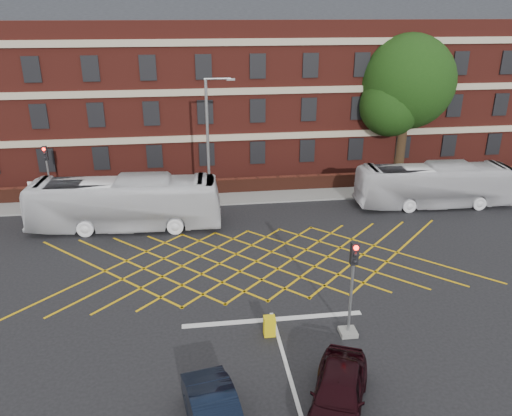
{
  "coord_description": "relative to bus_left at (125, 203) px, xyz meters",
  "views": [
    {
      "loc": [
        -3.25,
        -21.81,
        12.75
      ],
      "look_at": [
        -0.09,
        1.5,
        3.33
      ],
      "focal_mm": 35.0,
      "sensor_mm": 36.0,
      "label": 1
    }
  ],
  "objects": [
    {
      "name": "stop_line",
      "position": [
        7.39,
        -11.09,
        -1.62
      ],
      "size": [
        8.0,
        0.3,
        0.02
      ],
      "primitive_type": "cube",
      "color": "silver",
      "rests_on": "ground"
    },
    {
      "name": "far_pavement",
      "position": [
        7.39,
        4.41,
        -1.57
      ],
      "size": [
        60.0,
        3.0,
        0.12
      ],
      "primitive_type": "cube",
      "color": "slate",
      "rests_on": "ground"
    },
    {
      "name": "box_junction_hatching",
      "position": [
        7.39,
        -5.59,
        -1.62
      ],
      "size": [
        8.22,
        8.22,
        0.02
      ],
      "primitive_type": "cube",
      "rotation": [
        0.0,
        0.0,
        0.79
      ],
      "color": "#CC990C",
      "rests_on": "ground"
    },
    {
      "name": "victorian_building",
      "position": [
        7.64,
        14.41,
        6.2
      ],
      "size": [
        51.0,
        12.17,
        20.4
      ],
      "color": "#5C1E17",
      "rests_on": "ground"
    },
    {
      "name": "direction_signs",
      "position": [
        -6.11,
        3.57,
        -0.25
      ],
      "size": [
        1.1,
        0.16,
        2.2
      ],
      "color": "gray",
      "rests_on": "ground"
    },
    {
      "name": "utility_cabinet",
      "position": [
        7.05,
        -12.16,
        -1.19
      ],
      "size": [
        0.48,
        0.4,
        0.88
      ],
      "primitive_type": "cube",
      "color": "yellow",
      "rests_on": "ground"
    },
    {
      "name": "bus_right",
      "position": [
        20.62,
        0.99,
        -0.14
      ],
      "size": [
        10.82,
        3.01,
        2.98
      ],
      "primitive_type": "imported",
      "rotation": [
        0.0,
        0.0,
        1.52
      ],
      "color": "silver",
      "rests_on": "ground"
    },
    {
      "name": "deciduous_tree",
      "position": [
        21.16,
        8.46,
        5.29
      ],
      "size": [
        7.62,
        7.39,
        11.14
      ],
      "color": "black",
      "rests_on": "ground"
    },
    {
      "name": "traffic_light_near",
      "position": [
        10.34,
        -12.56,
        0.13
      ],
      "size": [
        0.7,
        0.7,
        4.27
      ],
      "color": "slate",
      "rests_on": "ground"
    },
    {
      "name": "bus_left",
      "position": [
        0.0,
        0.0,
        0.0
      ],
      "size": [
        11.87,
        3.53,
        3.26
      ],
      "primitive_type": "imported",
      "rotation": [
        0.0,
        0.0,
        1.5
      ],
      "color": "silver",
      "rests_on": "ground"
    },
    {
      "name": "traffic_light_far",
      "position": [
        -5.47,
        4.34,
        0.13
      ],
      "size": [
        0.7,
        0.7,
        4.27
      ],
      "color": "slate",
      "rests_on": "ground"
    },
    {
      "name": "street_lamp",
      "position": [
        5.31,
        0.99,
        1.45
      ],
      "size": [
        2.25,
        1.0,
        8.94
      ],
      "color": "slate",
      "rests_on": "ground"
    },
    {
      "name": "boundary_wall",
      "position": [
        7.39,
        5.41,
        -1.08
      ],
      "size": [
        56.0,
        0.5,
        1.1
      ],
      "primitive_type": "cube",
      "color": "#451C12",
      "rests_on": "ground"
    },
    {
      "name": "car_maroon",
      "position": [
        8.68,
        -16.64,
        -0.88
      ],
      "size": [
        3.38,
        4.75,
        1.5
      ],
      "primitive_type": "imported",
      "rotation": [
        0.0,
        0.0,
        -0.41
      ],
      "color": "black",
      "rests_on": "ground"
    },
    {
      "name": "ground",
      "position": [
        7.39,
        -7.59,
        -1.63
      ],
      "size": [
        120.0,
        120.0,
        0.0
      ],
      "primitive_type": "plane",
      "color": "black",
      "rests_on": "ground"
    }
  ]
}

